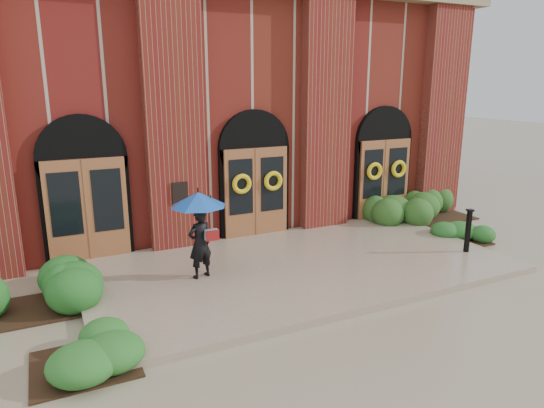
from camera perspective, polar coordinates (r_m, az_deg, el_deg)
ground at (r=11.80m, az=3.55°, el=-7.87°), size 90.00×90.00×0.00m
landing at (r=11.90m, az=3.20°, el=-7.29°), size 10.00×5.30×0.15m
church_building at (r=19.11m, az=-9.46°, el=11.23°), size 16.20×12.53×7.00m
man_with_umbrella at (r=10.73m, az=-8.57°, el=-1.69°), size 1.51×1.51×1.96m
metal_post at (r=13.41m, az=22.08°, el=-2.82°), size 0.18×0.18×1.13m
hedge_wall_left at (r=10.84m, az=-29.15°, el=-9.44°), size 3.22×1.29×0.83m
hedge_wall_right at (r=16.58m, az=17.05°, el=-0.37°), size 3.40×1.36×0.87m
hedge_front_left at (r=8.61m, az=-21.29°, el=-15.82°), size 1.48×1.27×0.52m
hedge_front_right at (r=14.77m, az=21.15°, el=-3.30°), size 1.31×1.12×0.46m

